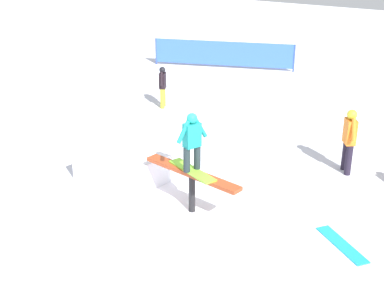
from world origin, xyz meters
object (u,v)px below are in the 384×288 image
object	(u,v)px
bystander_orange	(349,138)
loose_snowboard_cyan	(342,245)
main_rider_on_rail	(192,144)
bystander_black	(163,85)
rail_feature	(192,178)

from	to	relation	value
bystander_orange	loose_snowboard_cyan	bearing A→B (deg)	-17.04
main_rider_on_rail	loose_snowboard_cyan	distance (m)	3.44
bystander_black	rail_feature	bearing A→B (deg)	14.96
bystander_black	bystander_orange	distance (m)	6.74
main_rider_on_rail	rail_feature	bearing A→B (deg)	0.00
loose_snowboard_cyan	bystander_black	bearing A→B (deg)	-175.25
bystander_black	loose_snowboard_cyan	distance (m)	8.92
bystander_black	bystander_orange	size ratio (longest dim) A/B	0.85
rail_feature	bystander_orange	size ratio (longest dim) A/B	1.50
main_rider_on_rail	bystander_black	world-z (taller)	main_rider_on_rail
main_rider_on_rail	bystander_black	size ratio (longest dim) A/B	0.98
rail_feature	loose_snowboard_cyan	bearing A→B (deg)	17.34
bystander_orange	loose_snowboard_cyan	world-z (taller)	bystander_orange
rail_feature	main_rider_on_rail	bearing A→B (deg)	0.00
main_rider_on_rail	bystander_orange	xyz separation A→B (m)	(2.19, 3.54, -0.64)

